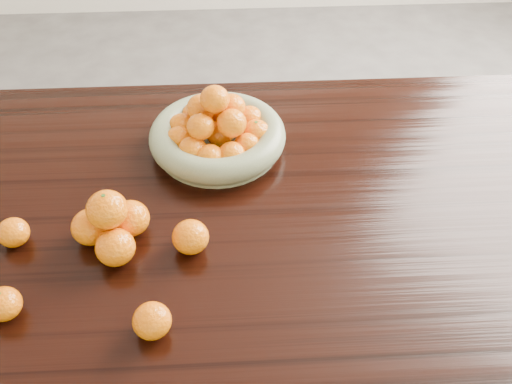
{
  "coord_description": "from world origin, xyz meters",
  "views": [
    {
      "loc": [
        -0.03,
        -0.84,
        1.61
      ],
      "look_at": [
        0.02,
        -0.02,
        0.83
      ],
      "focal_mm": 40.0,
      "sensor_mm": 36.0,
      "label": 1
    }
  ],
  "objects_px": {
    "orange_pyramid": "(111,225)",
    "loose_orange_0": "(4,304)",
    "fruit_bowl": "(217,133)",
    "dining_table": "(248,241)"
  },
  "relations": [
    {
      "from": "dining_table",
      "to": "orange_pyramid",
      "type": "height_order",
      "value": "orange_pyramid"
    },
    {
      "from": "fruit_bowl",
      "to": "orange_pyramid",
      "type": "xyz_separation_m",
      "value": [
        -0.21,
        -0.29,
        0.01
      ]
    },
    {
      "from": "orange_pyramid",
      "to": "loose_orange_0",
      "type": "relative_size",
      "value": 2.4
    },
    {
      "from": "fruit_bowl",
      "to": "loose_orange_0",
      "type": "relative_size",
      "value": 5.01
    },
    {
      "from": "fruit_bowl",
      "to": "loose_orange_0",
      "type": "height_order",
      "value": "fruit_bowl"
    },
    {
      "from": "fruit_bowl",
      "to": "orange_pyramid",
      "type": "height_order",
      "value": "fruit_bowl"
    },
    {
      "from": "dining_table",
      "to": "orange_pyramid",
      "type": "distance_m",
      "value": 0.31
    },
    {
      "from": "dining_table",
      "to": "fruit_bowl",
      "type": "xyz_separation_m",
      "value": [
        -0.06,
        0.22,
        0.13
      ]
    },
    {
      "from": "orange_pyramid",
      "to": "loose_orange_0",
      "type": "height_order",
      "value": "orange_pyramid"
    },
    {
      "from": "orange_pyramid",
      "to": "loose_orange_0",
      "type": "xyz_separation_m",
      "value": [
        -0.17,
        -0.16,
        -0.02
      ]
    }
  ]
}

